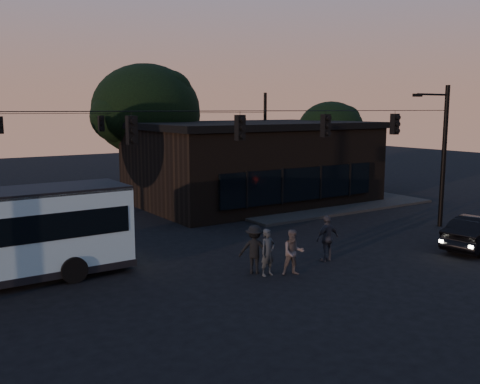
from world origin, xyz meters
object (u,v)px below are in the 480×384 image
pedestrian_a (268,252)px  pedestrian_d (255,249)px  pedestrian_b (293,252)px  building (252,162)px  pedestrian_c (327,238)px

pedestrian_a → pedestrian_d: (-0.25, 0.52, 0.04)m
pedestrian_b → pedestrian_a: bearing=174.8°
pedestrian_b → building: bearing=83.5°
pedestrian_a → pedestrian_c: pedestrian_c is taller
pedestrian_a → pedestrian_b: size_ratio=1.03×
building → pedestrian_c: building is taller
building → pedestrian_c: bearing=-112.7°
pedestrian_a → pedestrian_c: bearing=-1.6°
building → pedestrian_c: 14.73m
building → pedestrian_a: 16.47m
building → pedestrian_b: 16.42m
pedestrian_d → pedestrian_a: bearing=154.7°
building → pedestrian_b: bearing=-119.5°
pedestrian_c → pedestrian_d: size_ratio=1.02×
pedestrian_b → pedestrian_d: 1.48m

